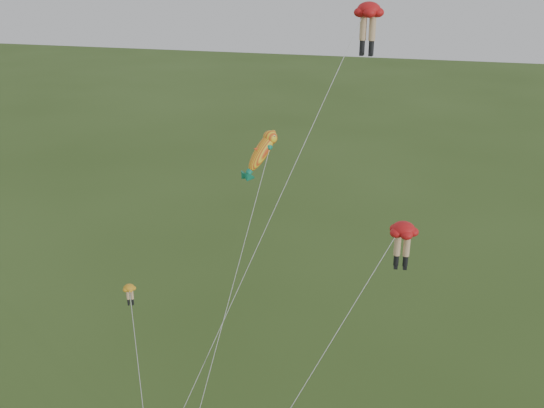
# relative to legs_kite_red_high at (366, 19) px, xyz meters

# --- Properties ---
(legs_kite_red_high) EXTENTS (9.80, 11.66, 23.36)m
(legs_kite_red_high) POSITION_rel_legs_kite_red_high_xyz_m (0.00, 0.00, 0.00)
(legs_kite_red_high) COLOR red
(legs_kite_red_high) RESTS_ON ground
(legs_kite_red_mid) EXTENTS (8.06, 10.22, 12.75)m
(legs_kite_red_mid) POSITION_rel_legs_kite_red_high_xyz_m (2.91, -4.15, -10.46)
(legs_kite_red_mid) COLOR red
(legs_kite_red_mid) RESTS_ON ground
(legs_kite_yellow) EXTENTS (6.41, 10.49, 7.25)m
(legs_kite_yellow) POSITION_rel_legs_kite_red_high_xyz_m (-12.37, -5.61, -16.02)
(legs_kite_yellow) COLOR orange
(legs_kite_yellow) RESTS_ON ground
(fish_kite) EXTENTS (2.76, 12.46, 16.47)m
(fish_kite) POSITION_rel_legs_kite_red_high_xyz_m (-5.46, -1.21, -7.45)
(fish_kite) COLOR yellow
(fish_kite) RESTS_ON ground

